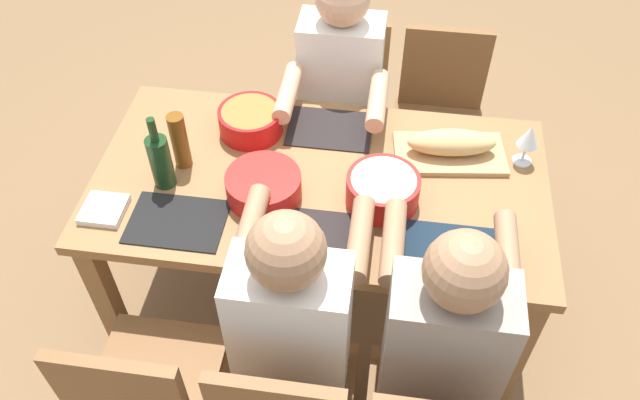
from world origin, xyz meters
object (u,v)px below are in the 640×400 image
object	(u,v)px
diner_far_center	(294,322)
bread_loaf	(452,143)
diner_far_left	(442,340)
wine_glass	(529,138)
beer_bottle	(180,141)
dining_table	(320,197)
cutting_board	(449,154)
chair_near_center	(343,103)
chair_far_right	(146,392)
napkin_stack	(104,210)
serving_bowl_pasta	(383,188)
wine_bottle	(160,160)
chair_near_left	(439,112)
diner_near_center	(339,91)
serving_bowl_salad	(263,185)
serving_bowl_fruit	(250,120)

from	to	relation	value
diner_far_center	bread_loaf	world-z (taller)	diner_far_center
diner_far_left	wine_glass	xyz separation A→B (m)	(-0.27, -0.76, 0.16)
bread_loaf	beer_bottle	xyz separation A→B (m)	(0.95, 0.18, 0.04)
dining_table	cutting_board	size ratio (longest dim) A/B	4.02
wine_glass	chair_near_center	bearing A→B (deg)	-38.02
chair_far_right	wine_glass	xyz separation A→B (m)	(-1.15, -0.94, 0.37)
napkin_stack	serving_bowl_pasta	bearing A→B (deg)	-168.64
diner_far_left	wine_bottle	bearing A→B (deg)	-25.70
bread_loaf	wine_glass	xyz separation A→B (m)	(-0.26, -0.01, 0.05)
chair_near_left	cutting_board	size ratio (longest dim) A/B	2.12
chair_near_left	serving_bowl_pasta	distance (m)	0.91
beer_bottle	chair_near_center	bearing A→B (deg)	-123.89
diner_near_center	cutting_board	size ratio (longest dim) A/B	3.00
beer_bottle	dining_table	bearing A→B (deg)	179.06
serving_bowl_pasta	napkin_stack	distance (m)	0.94
serving_bowl_salad	wine_glass	size ratio (longest dim) A/B	1.56
diner_near_center	dining_table	bearing A→B (deg)	90.00
serving_bowl_pasta	wine_glass	bearing A→B (deg)	-151.74
diner_far_left	chair_far_right	xyz separation A→B (m)	(0.88, 0.18, -0.21)
chair_near_center	beer_bottle	distance (m)	0.96
diner_near_center	diner_far_center	size ratio (longest dim) A/B	1.00
cutting_board	wine_glass	xyz separation A→B (m)	(-0.26, -0.01, 0.11)
serving_bowl_salad	beer_bottle	distance (m)	0.34
chair_far_right	serving_bowl_fruit	xyz separation A→B (m)	(-0.15, -0.96, 0.31)
wine_bottle	wine_glass	world-z (taller)	wine_bottle
chair_far_right	bread_loaf	world-z (taller)	same
serving_bowl_fruit	beer_bottle	bearing A→B (deg)	45.79
chair_far_right	wine_bottle	distance (m)	0.75
diner_far_center	dining_table	bearing A→B (deg)	-90.00
serving_bowl_pasta	serving_bowl_salad	bearing A→B (deg)	4.47
diner_far_left	serving_bowl_pasta	bearing A→B (deg)	-66.15
serving_bowl_fruit	beer_bottle	xyz separation A→B (m)	(0.20, 0.21, 0.05)
chair_near_center	serving_bowl_fruit	world-z (taller)	chair_near_center
diner_near_center	diner_far_left	world-z (taller)	same
dining_table	serving_bowl_fruit	distance (m)	0.39
diner_far_center	wine_glass	xyz separation A→B (m)	(-0.71, -0.76, 0.16)
napkin_stack	chair_far_right	bearing A→B (deg)	117.54
diner_near_center	wine_bottle	distance (m)	0.86
chair_far_right	napkin_stack	bearing A→B (deg)	-62.46
serving_bowl_pasta	wine_bottle	world-z (taller)	wine_bottle
chair_near_center	wine_glass	distance (m)	0.98
chair_far_right	cutting_board	distance (m)	1.32
beer_bottle	cutting_board	bearing A→B (deg)	-169.50
dining_table	bread_loaf	bearing A→B (deg)	-157.83
wine_glass	napkin_stack	bearing A→B (deg)	17.62
chair_near_left	serving_bowl_pasta	bearing A→B (deg)	75.12
serving_bowl_salad	wine_bottle	bearing A→B (deg)	-1.37
chair_far_right	beer_bottle	distance (m)	0.84
chair_near_center	wine_bottle	world-z (taller)	wine_bottle
diner_far_left	napkin_stack	size ratio (longest dim) A/B	8.57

